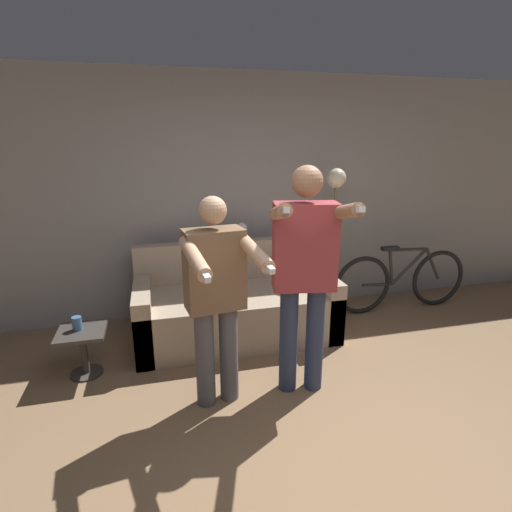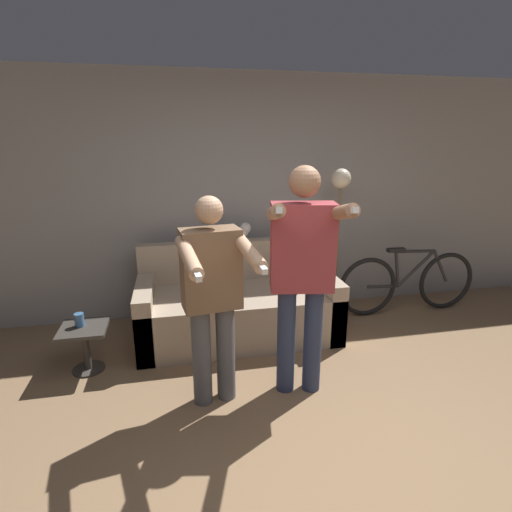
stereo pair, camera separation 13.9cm
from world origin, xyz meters
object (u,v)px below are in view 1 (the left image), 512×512
Objects in this scene: couch at (235,307)px; bicycle at (401,280)px; cup at (77,323)px; side_table at (83,343)px; cat at (229,233)px; floor_lamp at (335,207)px; person_right at (305,267)px; person_left at (216,292)px.

couch reaches higher than bicycle.
side_table is at bearing -37.66° from cup.
cat is 1.16m from floor_lamp.
couch is at bearing 16.47° from side_table.
person_right reaches higher than cat.
cat is at bearing 28.77° from side_table.
cat is at bearing 173.82° from floor_lamp.
bicycle is (1.67, 1.19, -0.67)m from person_right.
person_left is 0.96× the size of floor_lamp.
side_table is at bearing 140.21° from person_left.
person_right is 3.47× the size of cat.
floor_lamp is (1.13, -0.12, 0.25)m from cat.
floor_lamp is 1.22m from bicycle.
cup is 0.07× the size of bicycle.
bicycle is (0.84, -0.09, -0.88)m from floor_lamp.
person_right is (0.66, 0.00, 0.14)m from person_left.
cat is at bearing 87.68° from couch.
cup is (-1.41, -0.39, 0.17)m from couch.
couch is 1.26m from person_left.
cat is (0.36, 1.41, 0.09)m from person_left.
person_left reaches higher than cup.
couch is 3.83× the size of cat.
bicycle reaches higher than cup.
couch is 1.32m from person_right.
cat is 1.68m from cup.
person_right is at bearing -20.77° from side_table.
person_right is 4.31× the size of side_table.
cup is (-1.42, -0.74, -0.52)m from cat.
cat is at bearing 68.05° from person_left.
cat reaches higher than couch.
person_left is 0.94× the size of bicycle.
side_table is at bearing -165.70° from floor_lamp.
couch is at bearing 64.27° from person_left.
cat is (-0.30, 1.41, -0.05)m from person_right.
bicycle reaches higher than side_table.
person_left is 1.33m from cup.
side_table is 0.24× the size of bicycle.
cat is at bearing 27.60° from cup.
floor_lamp is 4.02× the size of side_table.
side_table is 0.18m from cup.
couch is 1.47m from cup.
cup is (-1.06, 0.67, -0.43)m from person_left.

